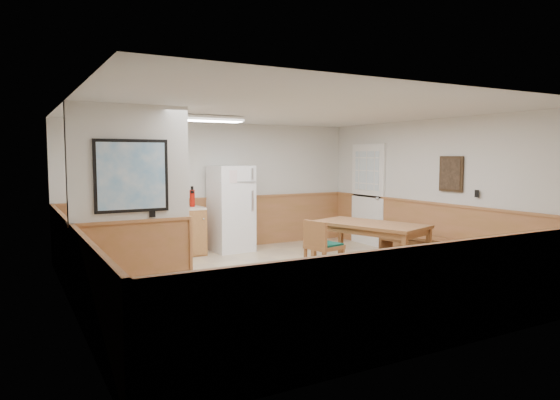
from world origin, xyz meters
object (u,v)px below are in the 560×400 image
refrigerator (231,208)px  dining_bench (421,242)px  dining_chair (320,243)px  fire_extinguisher (192,198)px  dining_table (370,228)px  soap_bottle (108,204)px

refrigerator → dining_bench: bearing=-49.6°
dining_chair → fire_extinguisher: fire_extinguisher is taller
dining_table → soap_bottle: (-3.70, 2.51, 0.37)m
refrigerator → fire_extinguisher: (-0.76, 0.07, 0.24)m
dining_chair → dining_table: bearing=-14.1°
refrigerator → soap_bottle: size_ratio=6.67×
fire_extinguisher → dining_chair: bearing=-83.2°
dining_bench → refrigerator: bearing=124.0°
fire_extinguisher → soap_bottle: size_ratio=1.54×
soap_bottle → refrigerator: bearing=-0.4°
fire_extinguisher → soap_bottle: 1.54m
dining_bench → dining_chair: 2.04m
dining_bench → dining_chair: size_ratio=1.97×
refrigerator → dining_table: refrigerator is taller
dining_bench → fire_extinguisher: bearing=130.8°
fire_extinguisher → refrigerator: bearing=-24.2°
dining_chair → fire_extinguisher: size_ratio=2.21×
soap_bottle → dining_bench: bearing=-28.4°
soap_bottle → dining_table: bearing=-34.1°
dining_table → dining_chair: 0.97m
refrigerator → dining_chair: (0.45, -2.46, -0.34)m
refrigerator → soap_bottle: refrigerator is taller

